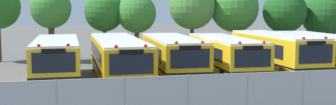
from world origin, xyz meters
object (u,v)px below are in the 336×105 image
object	(u,v)px
school_bus_0	(57,58)
tree_4	(191,7)
school_bus_5	(324,52)
tree_5	(233,9)
tree_3	(138,13)
school_bus_1	(118,57)
tree_2	(103,12)
school_bus_2	(172,55)
tree_7	(325,15)
school_bus_3	(225,55)
tree_6	(284,11)
school_bus_4	(276,52)
tree_1	(52,9)

from	to	relation	value
school_bus_0	tree_4	distance (m)	14.40
school_bus_5	tree_5	world-z (taller)	tree_5
school_bus_0	tree_3	bearing A→B (deg)	-123.90
school_bus_1	tree_2	bearing A→B (deg)	-90.10
school_bus_2	tree_7	distance (m)	18.96
school_bus_3	tree_6	bearing A→B (deg)	-132.24
tree_3	school_bus_2	bearing A→B (deg)	-85.96
school_bus_3	tree_2	bearing A→B (deg)	-55.38
school_bus_1	school_bus_4	xyz separation A→B (m)	(10.32, 0.09, 0.06)
tree_1	tree_6	size ratio (longest dim) A/B	0.99
school_bus_4	tree_3	xyz separation A→B (m)	(-7.60, 9.89, 2.41)
tree_5	tree_7	distance (m)	8.94
tree_1	tree_7	distance (m)	24.02
tree_6	school_bus_4	bearing A→B (deg)	-120.32
school_bus_1	school_bus_5	xyz separation A→B (m)	(13.85, 0.15, -0.00)
school_bus_4	tree_2	distance (m)	15.07
school_bus_3	tree_3	world-z (taller)	tree_3
school_bus_2	school_bus_4	distance (m)	6.92
school_bus_0	tree_4	xyz separation A→B (m)	(10.76, 9.09, 2.98)
school_bus_1	tree_3	world-z (taller)	tree_3
tree_1	tree_4	distance (m)	11.40
tree_1	tree_5	bearing A→B (deg)	-1.48
school_bus_5	tree_7	xyz separation A→B (m)	(5.96, 9.33, 2.28)
tree_1	tree_7	world-z (taller)	tree_1
school_bus_3	school_bus_0	bearing A→B (deg)	-0.16
tree_1	school_bus_4	bearing A→B (deg)	-33.83
tree_5	tree_6	bearing A→B (deg)	-1.93
tree_2	tree_3	distance (m)	2.93
school_bus_2	tree_1	distance (m)	12.55
school_bus_2	tree_4	world-z (taller)	tree_4
tree_5	school_bus_1	bearing A→B (deg)	-139.13
school_bus_3	tree_3	bearing A→B (deg)	-66.18
tree_2	tree_4	xyz separation A→B (m)	(7.32, -1.23, 0.42)
school_bus_5	tree_1	size ratio (longest dim) A/B	1.77
tree_1	tree_2	world-z (taller)	tree_1
school_bus_0	tree_3	size ratio (longest dim) A/B	1.74
school_bus_4	tree_7	distance (m)	13.54
tree_3	tree_2	bearing A→B (deg)	166.52
school_bus_0	tree_7	distance (m)	25.21
school_bus_3	school_bus_5	size ratio (longest dim) A/B	0.91
tree_4	tree_2	bearing A→B (deg)	170.48
school_bus_5	tree_7	bearing A→B (deg)	-121.70
school_bus_5	tree_4	xyz separation A→B (m)	(-6.66, 9.28, 2.97)
school_bus_1	tree_6	xyz separation A→B (m)	(15.69, 9.27, 2.64)
school_bus_5	tree_1	distance (m)	20.68
school_bus_0	school_bus_1	distance (m)	3.58
tree_5	school_bus_0	bearing A→B (deg)	-147.86
tree_4	tree_5	distance (m)	3.71
school_bus_2	tree_5	bearing A→B (deg)	-127.87
tree_2	school_bus_5	bearing A→B (deg)	-36.94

